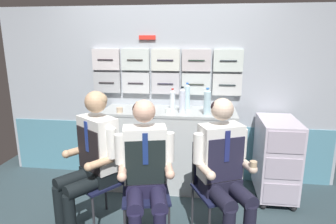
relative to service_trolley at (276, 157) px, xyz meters
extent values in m
cube|color=#A1A9B3|center=(-1.30, 0.41, 0.59)|extent=(4.20, 0.06, 2.15)
cube|color=teal|center=(-1.30, 0.37, -0.13)|extent=(4.12, 0.01, 0.71)
cube|color=#A7A9AD|center=(-2.03, 0.35, 0.75)|extent=(0.34, 0.06, 0.25)
cylinder|color=black|center=(-2.03, 0.31, 0.75)|extent=(0.19, 0.01, 0.01)
cube|color=silver|center=(-1.66, 0.35, 0.75)|extent=(0.34, 0.06, 0.25)
cylinder|color=#251F27|center=(-1.66, 0.31, 0.75)|extent=(0.19, 0.01, 0.01)
cube|color=#B5B3B9|center=(-1.29, 0.35, 0.75)|extent=(0.34, 0.06, 0.25)
cylinder|color=#1E1D2D|center=(-1.29, 0.31, 0.75)|extent=(0.19, 0.01, 0.01)
cube|color=silver|center=(-0.92, 0.35, 0.75)|extent=(0.34, 0.06, 0.25)
cylinder|color=#242A23|center=(-0.92, 0.31, 0.75)|extent=(0.19, 0.01, 0.01)
cube|color=silver|center=(-0.55, 0.35, 0.75)|extent=(0.34, 0.06, 0.25)
cylinder|color=#1D292C|center=(-0.55, 0.31, 0.75)|extent=(0.19, 0.01, 0.01)
cube|color=silver|center=(-2.03, 0.35, 1.03)|extent=(0.34, 0.06, 0.25)
cylinder|color=#2B2129|center=(-2.03, 0.31, 1.03)|extent=(0.19, 0.01, 0.01)
cube|color=silver|center=(-1.66, 0.35, 1.03)|extent=(0.34, 0.06, 0.25)
cylinder|color=#282523|center=(-1.66, 0.31, 1.03)|extent=(0.19, 0.01, 0.01)
cube|color=silver|center=(-1.29, 0.35, 1.03)|extent=(0.34, 0.06, 0.25)
cylinder|color=#221F30|center=(-1.29, 0.31, 1.03)|extent=(0.19, 0.01, 0.01)
cube|color=#BCB4B6|center=(-0.92, 0.35, 1.03)|extent=(0.34, 0.06, 0.25)
cylinder|color=#1C2B23|center=(-0.92, 0.31, 1.03)|extent=(0.19, 0.01, 0.01)
cube|color=silver|center=(-0.55, 0.35, 1.03)|extent=(0.34, 0.06, 0.25)
cylinder|color=#1D252A|center=(-0.55, 0.31, 1.03)|extent=(0.19, 0.01, 0.01)
cube|color=red|center=(-1.51, 0.36, 1.29)|extent=(0.20, 0.02, 0.05)
cube|color=#B9BEBE|center=(-1.22, 0.12, -0.03)|extent=(1.52, 0.52, 0.93)
cube|color=#A9AFAE|center=(-1.22, 0.12, 0.45)|extent=(1.55, 0.53, 0.03)
sphere|color=black|center=(-0.15, -0.27, -0.45)|extent=(0.07, 0.07, 0.07)
sphere|color=black|center=(0.16, -0.27, -0.45)|extent=(0.07, 0.07, 0.07)
sphere|color=black|center=(-0.15, 0.28, -0.45)|extent=(0.07, 0.07, 0.07)
sphere|color=black|center=(0.16, 0.28, -0.45)|extent=(0.07, 0.07, 0.07)
cube|color=silver|center=(0.00, 0.00, 0.00)|extent=(0.40, 0.64, 0.84)
cube|color=#AFA4B6|center=(0.00, -0.32, -0.28)|extent=(0.35, 0.01, 0.22)
cube|color=#AFA4B6|center=(0.00, -0.32, 0.00)|extent=(0.35, 0.01, 0.22)
cube|color=#AFA4B6|center=(0.00, -0.32, 0.28)|extent=(0.35, 0.01, 0.22)
cylinder|color=#28282D|center=(0.00, -0.30, 0.40)|extent=(0.32, 0.02, 0.02)
cylinder|color=#2D2D33|center=(-2.03, -0.79, -0.27)|extent=(0.02, 0.02, 0.45)
cylinder|color=#2D2D33|center=(-1.74, -1.00, -0.27)|extent=(0.02, 0.02, 0.45)
cylinder|color=#2D2D33|center=(-1.81, -0.50, -0.27)|extent=(0.02, 0.02, 0.45)
cylinder|color=#2D2D33|center=(-1.53, -0.72, -0.27)|extent=(0.02, 0.02, 0.45)
cube|color=#161936|center=(-1.78, -0.75, -0.03)|extent=(0.56, 0.56, 0.02)
cube|color=#161936|center=(-1.66, -0.60, 0.18)|extent=(0.31, 0.24, 0.40)
cylinder|color=#2D2D33|center=(-1.81, -0.50, 0.18)|extent=(0.02, 0.02, 0.40)
cylinder|color=#2D2D33|center=(-1.53, -0.72, 0.18)|extent=(0.02, 0.02, 0.40)
cylinder|color=black|center=(-2.07, -0.97, -0.21)|extent=(0.10, 0.10, 0.44)
cylinder|color=black|center=(-1.91, -1.09, -0.21)|extent=(0.10, 0.10, 0.44)
cylinder|color=black|center=(-1.96, -0.83, 0.03)|extent=(0.34, 0.39, 0.13)
cylinder|color=black|center=(-1.81, -0.95, 0.03)|extent=(0.34, 0.39, 0.13)
cube|color=black|center=(-1.78, -0.75, 0.04)|extent=(0.40, 0.37, 0.12)
cube|color=white|center=(-1.77, -0.74, 0.35)|extent=(0.42, 0.39, 0.50)
cube|color=black|center=(-1.83, -0.82, 0.31)|extent=(0.28, 0.22, 0.40)
cube|color=navy|center=(-1.84, -0.83, 0.44)|extent=(0.04, 0.03, 0.28)
cylinder|color=white|center=(-1.94, -0.61, 0.40)|extent=(0.08, 0.08, 0.27)
cylinder|color=tan|center=(-1.99, -0.71, 0.25)|extent=(0.20, 0.24, 0.07)
sphere|color=tan|center=(-2.06, -0.79, 0.25)|extent=(0.08, 0.08, 0.08)
cylinder|color=white|center=(-1.59, -0.87, 0.40)|extent=(0.08, 0.08, 0.27)
cylinder|color=tan|center=(-1.68, -0.94, 0.25)|extent=(0.20, 0.24, 0.07)
sphere|color=tan|center=(-1.74, -1.03, 0.25)|extent=(0.08, 0.08, 0.08)
sphere|color=tan|center=(-1.77, -0.74, 0.73)|extent=(0.20, 0.20, 0.20)
ellipsoid|color=tan|center=(-1.76, -0.72, 0.75)|extent=(0.26, 0.26, 0.14)
cylinder|color=#2D2D33|center=(-1.51, -0.79, -0.27)|extent=(0.02, 0.02, 0.45)
cylinder|color=#2D2D33|center=(-1.16, -0.71, -0.27)|extent=(0.02, 0.02, 0.45)
cube|color=#161936|center=(-1.29, -0.93, -0.03)|extent=(0.48, 0.48, 0.02)
cube|color=#161936|center=(-1.33, -0.74, 0.18)|extent=(0.36, 0.12, 0.40)
cylinder|color=#2D2D33|center=(-1.51, -0.79, 0.18)|extent=(0.02, 0.02, 0.40)
cylinder|color=#2D2D33|center=(-1.16, -0.71, 0.18)|extent=(0.02, 0.02, 0.40)
cylinder|color=#1D1B36|center=(-1.34, -1.11, 0.03)|extent=(0.22, 0.39, 0.13)
cylinder|color=#1D1B36|center=(-1.16, -1.07, 0.03)|extent=(0.22, 0.39, 0.13)
cube|color=#1D1B36|center=(-1.29, -0.93, 0.04)|extent=(0.37, 0.27, 0.12)
cube|color=white|center=(-1.29, -0.91, 0.34)|extent=(0.39, 0.28, 0.47)
cube|color=black|center=(-1.27, -1.01, 0.30)|extent=(0.32, 0.09, 0.38)
cube|color=navy|center=(-1.27, -1.01, 0.42)|extent=(0.04, 0.02, 0.26)
cylinder|color=white|center=(-1.49, -0.96, 0.39)|extent=(0.08, 0.08, 0.26)
cylinder|color=#E0AE94|center=(-1.45, -1.06, 0.24)|extent=(0.12, 0.25, 0.07)
sphere|color=#E0AE94|center=(-1.42, -1.16, 0.24)|extent=(0.08, 0.08, 0.08)
cylinder|color=white|center=(-1.09, -0.86, 0.39)|extent=(0.08, 0.08, 0.26)
cylinder|color=#E0AE94|center=(-1.09, -0.96, 0.24)|extent=(0.12, 0.25, 0.07)
sphere|color=#E0AE94|center=(-1.06, -1.07, 0.24)|extent=(0.08, 0.08, 0.08)
sphere|color=#E0AE94|center=(-1.29, -0.91, 0.71)|extent=(0.19, 0.19, 0.19)
ellipsoid|color=black|center=(-1.30, -0.89, 0.72)|extent=(0.22, 0.21, 0.13)
cylinder|color=#2D2D33|center=(-0.41, -0.88, -0.27)|extent=(0.02, 0.02, 0.45)
cylinder|color=#2D2D33|center=(-0.89, -0.71, -0.27)|extent=(0.02, 0.02, 0.45)
cylinder|color=#2D2D33|center=(-0.57, -0.55, -0.27)|extent=(0.02, 0.02, 0.45)
cube|color=#161936|center=(-0.65, -0.79, -0.03)|extent=(0.53, 0.53, 0.02)
cube|color=#161936|center=(-0.73, -0.62, 0.18)|extent=(0.35, 0.18, 0.40)
cylinder|color=#2D2D33|center=(-0.89, -0.71, 0.18)|extent=(0.02, 0.02, 0.40)
cylinder|color=#2D2D33|center=(-0.57, -0.55, 0.18)|extent=(0.02, 0.02, 0.40)
cylinder|color=black|center=(-0.66, -0.98, 0.03)|extent=(0.28, 0.40, 0.13)
cylinder|color=black|center=(-0.50, -0.91, 0.03)|extent=(0.28, 0.40, 0.13)
cube|color=black|center=(-0.65, -0.79, 0.04)|extent=(0.39, 0.32, 0.12)
cube|color=white|center=(-0.66, -0.77, 0.34)|extent=(0.41, 0.33, 0.48)
cube|color=#201F35|center=(-0.62, -0.87, 0.30)|extent=(0.30, 0.15, 0.38)
cube|color=navy|center=(-0.61, -0.87, 0.42)|extent=(0.04, 0.03, 0.27)
cylinder|color=white|center=(-0.85, -0.86, 0.39)|extent=(0.08, 0.08, 0.26)
cylinder|color=beige|center=(-0.79, -0.95, 0.24)|extent=(0.16, 0.24, 0.07)
sphere|color=beige|center=(-0.74, -1.05, 0.24)|extent=(0.08, 0.08, 0.08)
cylinder|color=white|center=(-0.47, -0.69, 0.39)|extent=(0.08, 0.08, 0.26)
cylinder|color=beige|center=(-0.44, -0.79, 0.24)|extent=(0.16, 0.24, 0.07)
sphere|color=beige|center=(-0.40, -0.89, 0.24)|extent=(0.08, 0.08, 0.08)
cylinder|color=tan|center=(-0.40, -0.89, 0.28)|extent=(0.06, 0.06, 0.06)
sphere|color=beige|center=(-0.66, -0.77, 0.71)|extent=(0.19, 0.19, 0.19)
ellipsoid|color=black|center=(-0.67, -0.76, 0.73)|extent=(0.24, 0.23, 0.13)
cylinder|color=silver|center=(-1.06, -0.01, 0.60)|extent=(0.07, 0.07, 0.26)
cone|color=silver|center=(-1.06, -0.01, 0.74)|extent=(0.07, 0.07, 0.02)
cylinder|color=black|center=(-1.06, -0.01, 0.76)|extent=(0.03, 0.03, 0.02)
cylinder|color=silver|center=(-1.02, 0.22, 0.60)|extent=(0.07, 0.07, 0.27)
cone|color=silver|center=(-1.02, 0.22, 0.75)|extent=(0.07, 0.07, 0.02)
cylinder|color=blue|center=(-1.02, 0.22, 0.77)|extent=(0.03, 0.03, 0.02)
cylinder|color=silver|center=(-1.18, 0.13, 0.58)|extent=(0.06, 0.06, 0.22)
cone|color=silver|center=(-1.18, 0.13, 0.70)|extent=(0.06, 0.06, 0.02)
cylinder|color=red|center=(-1.18, 0.13, 0.72)|extent=(0.03, 0.03, 0.02)
cylinder|color=silver|center=(-0.78, -0.03, 0.60)|extent=(0.08, 0.08, 0.26)
cone|color=silver|center=(-0.78, -0.03, 0.74)|extent=(0.08, 0.08, 0.02)
cylinder|color=blue|center=(-0.78, -0.03, 0.76)|extent=(0.04, 0.04, 0.02)
cylinder|color=tan|center=(-1.76, -0.05, 0.50)|extent=(0.07, 0.07, 0.06)
cylinder|color=#382114|center=(-1.76, -0.05, 0.52)|extent=(0.06, 0.06, 0.01)
cylinder|color=tan|center=(-1.60, 0.20, 0.50)|extent=(0.07, 0.07, 0.07)
cylinder|color=#382114|center=(-1.60, 0.20, 0.53)|extent=(0.06, 0.06, 0.01)
cylinder|color=white|center=(-1.21, -0.04, 0.50)|extent=(0.06, 0.06, 0.06)
cylinder|color=#382114|center=(-1.21, -0.04, 0.52)|extent=(0.05, 0.05, 0.01)
camera|label=1|loc=(-0.80, -3.15, 1.27)|focal=31.09mm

